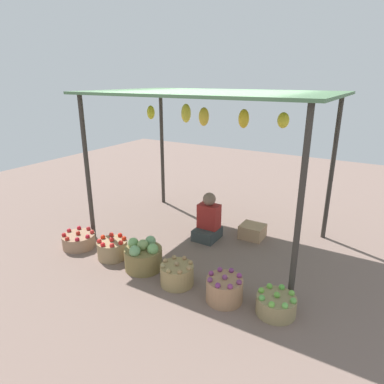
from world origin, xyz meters
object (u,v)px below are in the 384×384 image
basket_purple_onions (224,289)px  vendor_person (208,221)px  basket_potatoes (177,274)px  basket_red_apples (79,240)px  basket_cabbages (143,256)px  wooden_crate_near_vendor (252,231)px  basket_red_tomatoes (112,249)px  basket_green_apples (276,304)px

basket_purple_onions → vendor_person: bearing=125.3°
basket_potatoes → basket_purple_onions: bearing=0.6°
basket_red_apples → basket_cabbages: size_ratio=0.96×
vendor_person → wooden_crate_near_vendor: 0.76m
basket_potatoes → basket_purple_onions: basket_purple_onions is taller
basket_cabbages → basket_red_tomatoes: bearing=180.0°
vendor_person → basket_purple_onions: bearing=-54.7°
basket_red_apples → basket_purple_onions: bearing=-1.0°
basket_red_tomatoes → basket_potatoes: basket_red_tomatoes is taller
basket_red_tomatoes → wooden_crate_near_vendor: basket_red_tomatoes is taller
basket_red_tomatoes → basket_green_apples: basket_red_tomatoes is taller
basket_red_tomatoes → vendor_person: bearing=54.9°
wooden_crate_near_vendor → basket_purple_onions: bearing=-79.3°
basket_red_apples → basket_purple_onions: 2.53m
basket_red_apples → basket_potatoes: (1.87, -0.05, 0.03)m
basket_red_apples → basket_red_tomatoes: bearing=2.2°
basket_purple_onions → basket_green_apples: 0.60m
basket_red_apples → basket_potatoes: 1.87m
basket_red_apples → wooden_crate_near_vendor: basket_red_apples is taller
basket_green_apples → basket_cabbages: bearing=-179.5°
basket_purple_onions → wooden_crate_near_vendor: (-0.33, 1.74, -0.04)m
basket_cabbages → basket_purple_onions: bearing=-3.2°
basket_red_apples → vendor_person: bearing=39.4°
basket_red_tomatoes → basket_green_apples: (2.44, 0.02, -0.03)m
basket_red_tomatoes → basket_potatoes: size_ratio=1.02×
basket_red_tomatoes → wooden_crate_near_vendor: bearing=47.7°
basket_red_tomatoes → basket_green_apples: 2.44m
basket_red_apples → basket_red_tomatoes: basket_red_tomatoes is taller
basket_red_tomatoes → basket_cabbages: (0.58, -0.00, 0.04)m
basket_potatoes → basket_purple_onions: (0.66, 0.01, 0.01)m
basket_potatoes → basket_green_apples: size_ratio=0.96×
vendor_person → basket_cabbages: vendor_person is taller
vendor_person → basket_cabbages: (-0.32, -1.27, -0.12)m
basket_cabbages → basket_potatoes: basket_cabbages is taller
basket_red_tomatoes → basket_green_apples: size_ratio=0.98×
basket_green_apples → basket_purple_onions: bearing=-171.8°
basket_purple_onions → wooden_crate_near_vendor: basket_purple_onions is taller
basket_cabbages → vendor_person: bearing=76.0°
basket_green_apples → basket_red_tomatoes: bearing=-179.6°
vendor_person → basket_green_apples: (1.55, -1.26, -0.19)m
vendor_person → basket_cabbages: 1.32m
basket_red_tomatoes → basket_green_apples: bearing=0.4°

